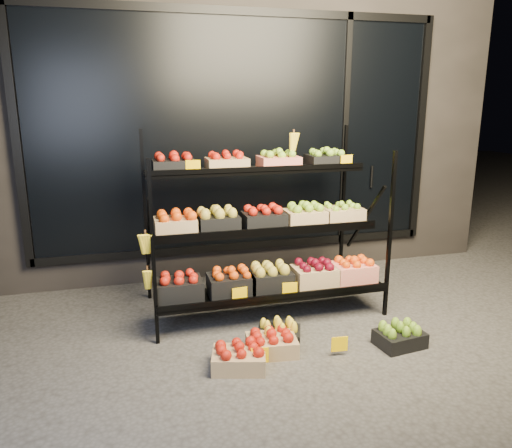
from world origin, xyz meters
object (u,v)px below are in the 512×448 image
object	(u,v)px
floor_crate_midleft	(279,333)
display_rack	(263,228)
floor_crate_midright	(272,342)
floor_crate_left	(239,357)

from	to	relation	value
floor_crate_midleft	display_rack	bearing A→B (deg)	106.13
display_rack	floor_crate_midright	bearing A→B (deg)	-101.20
floor_crate_midright	floor_crate_midleft	bearing A→B (deg)	60.70
floor_crate_left	floor_crate_midleft	world-z (taller)	floor_crate_left
floor_crate_left	floor_crate_midright	xyz separation A→B (m)	(0.30, 0.15, -0.00)
floor_crate_midleft	floor_crate_midright	world-z (taller)	floor_crate_midright
display_rack	floor_crate_left	size ratio (longest dim) A/B	4.88
floor_crate_midleft	floor_crate_midright	xyz separation A→B (m)	(-0.11, -0.15, 0.01)
floor_crate_midright	display_rack	bearing A→B (deg)	85.70
floor_crate_left	floor_crate_midright	world-z (taller)	floor_crate_left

